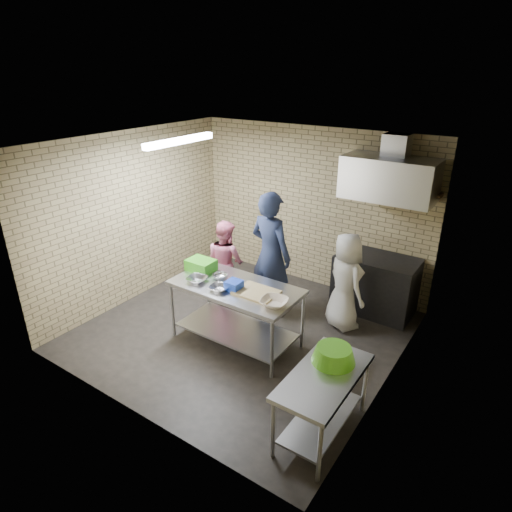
{
  "coord_description": "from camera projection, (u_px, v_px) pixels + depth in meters",
  "views": [
    {
      "loc": [
        3.21,
        -4.4,
        3.59
      ],
      "look_at": [
        0.1,
        0.2,
        1.15
      ],
      "focal_mm": 30.81,
      "sensor_mm": 36.0,
      "label": 1
    }
  ],
  "objects": [
    {
      "name": "green_crate",
      "position": [
        201.0,
        265.0,
        6.26
      ],
      "size": [
        0.39,
        0.29,
        0.16
      ],
      "primitive_type": "cube",
      "color": "green",
      "rests_on": "prep_table"
    },
    {
      "name": "bottle_green",
      "position": [
        425.0,
        186.0,
        6.12
      ],
      "size": [
        0.06,
        0.06,
        0.15
      ],
      "primitive_type": "cylinder",
      "color": "green",
      "rests_on": "wall_shelf"
    },
    {
      "name": "ceiling",
      "position": [
        240.0,
        143.0,
        5.34
      ],
      "size": [
        4.2,
        4.2,
        0.0
      ],
      "primitive_type": "plane",
      "rotation": [
        3.14,
        0.0,
        0.0
      ],
      "color": "black",
      "rests_on": "ground"
    },
    {
      "name": "prep_table",
      "position": [
        236.0,
        314.0,
        6.02
      ],
      "size": [
        1.75,
        0.87,
        0.87
      ],
      "primitive_type": "cube",
      "color": "silver",
      "rests_on": "floor"
    },
    {
      "name": "left_wall",
      "position": [
        134.0,
        217.0,
        6.96
      ],
      "size": [
        0.06,
        4.0,
        2.7
      ],
      "primitive_type": "cube",
      "color": "tan",
      "rests_on": "ground"
    },
    {
      "name": "side_counter",
      "position": [
        322.0,
        404.0,
        4.52
      ],
      "size": [
        0.6,
        1.2,
        0.75
      ],
      "primitive_type": "cube",
      "color": "silver",
      "rests_on": "floor"
    },
    {
      "name": "woman_pink",
      "position": [
        226.0,
        261.0,
        7.04
      ],
      "size": [
        0.75,
        0.64,
        1.36
      ],
      "primitive_type": "imported",
      "rotation": [
        0.0,
        0.0,
        2.93
      ],
      "color": "pink",
      "rests_on": "floor"
    },
    {
      "name": "woman_white",
      "position": [
        345.0,
        282.0,
        6.28
      ],
      "size": [
        0.85,
        0.78,
        1.45
      ],
      "primitive_type": "imported",
      "rotation": [
        0.0,
        0.0,
        2.54
      ],
      "color": "silver",
      "rests_on": "floor"
    },
    {
      "name": "mixing_bowl_c",
      "position": [
        219.0,
        288.0,
        5.72
      ],
      "size": [
        0.29,
        0.29,
        0.06
      ],
      "primitive_type": "imported",
      "rotation": [
        0.0,
        0.0,
        0.16
      ],
      "color": "silver",
      "rests_on": "prep_table"
    },
    {
      "name": "mixing_bowl_b",
      "position": [
        220.0,
        277.0,
        6.02
      ],
      "size": [
        0.24,
        0.24,
        0.07
      ],
      "primitive_type": "imported",
      "rotation": [
        0.0,
        0.0,
        0.16
      ],
      "color": "#BABDC1",
      "rests_on": "prep_table"
    },
    {
      "name": "hood_duct",
      "position": [
        397.0,
        145.0,
        6.11
      ],
      "size": [
        0.35,
        0.3,
        0.3
      ],
      "primitive_type": "cube",
      "color": "#A5A8AD",
      "rests_on": "back_wall"
    },
    {
      "name": "stove",
      "position": [
        375.0,
        284.0,
        6.8
      ],
      "size": [
        1.2,
        0.7,
        0.9
      ],
      "primitive_type": "cube",
      "color": "black",
      "rests_on": "floor"
    },
    {
      "name": "mixing_bowl_a",
      "position": [
        197.0,
        280.0,
        5.94
      ],
      "size": [
        0.31,
        0.31,
        0.07
      ],
      "primitive_type": "imported",
      "rotation": [
        0.0,
        0.0,
        0.16
      ],
      "color": "#B4B6BB",
      "rests_on": "prep_table"
    },
    {
      "name": "ceramic_bowl",
      "position": [
        274.0,
        302.0,
        5.36
      ],
      "size": [
        0.39,
        0.39,
        0.08
      ],
      "primitive_type": "imported",
      "rotation": [
        0.0,
        0.0,
        0.16
      ],
      "color": "beige",
      "rests_on": "prep_table"
    },
    {
      "name": "front_wall",
      "position": [
        124.0,
        309.0,
        4.37
      ],
      "size": [
        4.2,
        0.06,
        2.7
      ],
      "primitive_type": "cube",
      "color": "tan",
      "rests_on": "ground"
    },
    {
      "name": "fluorescent_fixture",
      "position": [
        180.0,
        141.0,
        5.88
      ],
      "size": [
        0.1,
        1.25,
        0.08
      ],
      "primitive_type": "cube",
      "color": "white",
      "rests_on": "ceiling"
    },
    {
      "name": "back_wall",
      "position": [
        311.0,
        208.0,
        7.4
      ],
      "size": [
        4.2,
        0.06,
        2.7
      ],
      "primitive_type": "cube",
      "color": "tan",
      "rests_on": "ground"
    },
    {
      "name": "wall_shelf",
      "position": [
        413.0,
        191.0,
        6.24
      ],
      "size": [
        0.8,
        0.2,
        0.04
      ],
      "primitive_type": "cube",
      "color": "#3F2B19",
      "rests_on": "back_wall"
    },
    {
      "name": "cutting_board",
      "position": [
        256.0,
        292.0,
        5.64
      ],
      "size": [
        0.53,
        0.41,
        0.03
      ],
      "primitive_type": "cube",
      "color": "tan",
      "rests_on": "prep_table"
    },
    {
      "name": "right_wall",
      "position": [
        397.0,
        287.0,
        4.8
      ],
      "size": [
        0.06,
        4.0,
        2.7
      ],
      "primitive_type": "cube",
      "color": "tan",
      "rests_on": "ground"
    },
    {
      "name": "green_basin",
      "position": [
        334.0,
        354.0,
        4.53
      ],
      "size": [
        0.46,
        0.46,
        0.17
      ],
      "primitive_type": null,
      "color": "#59C626",
      "rests_on": "side_counter"
    },
    {
      "name": "range_hood",
      "position": [
        389.0,
        179.0,
        6.18
      ],
      "size": [
        1.3,
        0.6,
        0.6
      ],
      "primitive_type": "cube",
      "color": "silver",
      "rests_on": "back_wall"
    },
    {
      "name": "floor",
      "position": [
        243.0,
        331.0,
        6.43
      ],
      "size": [
        4.2,
        4.2,
        0.0
      ],
      "primitive_type": "plane",
      "color": "black",
      "rests_on": "ground"
    },
    {
      "name": "blue_tub",
      "position": [
        234.0,
        285.0,
        5.72
      ],
      "size": [
        0.19,
        0.19,
        0.13
      ],
      "primitive_type": "cube",
      "color": "blue",
      "rests_on": "prep_table"
    },
    {
      "name": "man_navy",
      "position": [
        271.0,
        255.0,
        6.54
      ],
      "size": [
        0.77,
        0.57,
        1.95
      ],
      "primitive_type": "imported",
      "rotation": [
        0.0,
        0.0,
        2.99
      ],
      "color": "#141632",
      "rests_on": "floor"
    }
  ]
}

